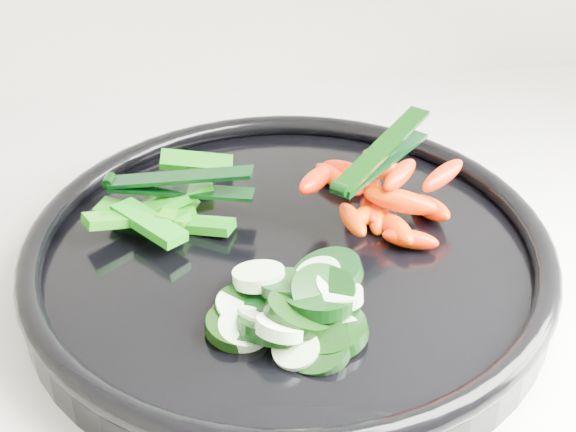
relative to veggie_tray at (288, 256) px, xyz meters
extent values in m
cylinder|color=black|center=(0.00, 0.00, -0.01)|extent=(0.49, 0.49, 0.02)
torus|color=black|center=(0.00, 0.00, 0.01)|extent=(0.49, 0.49, 0.02)
cylinder|color=black|center=(0.00, -0.10, 0.01)|extent=(0.06, 0.06, 0.03)
cylinder|color=beige|center=(-0.01, -0.10, 0.01)|extent=(0.04, 0.04, 0.02)
cylinder|color=black|center=(-0.02, -0.08, 0.01)|extent=(0.06, 0.06, 0.03)
cylinder|color=#CBEABB|center=(-0.03, -0.07, 0.01)|extent=(0.04, 0.04, 0.02)
cylinder|color=black|center=(-0.04, -0.06, 0.01)|extent=(0.05, 0.05, 0.02)
cylinder|color=#B7D2A8|center=(-0.04, -0.06, 0.01)|extent=(0.05, 0.05, 0.02)
cylinder|color=black|center=(0.01, -0.09, 0.01)|extent=(0.06, 0.06, 0.02)
cylinder|color=beige|center=(0.01, -0.10, 0.01)|extent=(0.05, 0.05, 0.02)
cylinder|color=black|center=(-0.02, -0.05, 0.01)|extent=(0.05, 0.05, 0.02)
cylinder|color=#D5F7C6|center=(-0.02, -0.06, 0.01)|extent=(0.05, 0.05, 0.02)
cylinder|color=black|center=(-0.04, -0.07, 0.01)|extent=(0.06, 0.06, 0.02)
cylinder|color=#C9E9BA|center=(-0.02, -0.07, 0.01)|extent=(0.04, 0.04, 0.01)
cylinder|color=black|center=(-0.05, -0.08, 0.01)|extent=(0.05, 0.05, 0.02)
cylinder|color=#CCEFBF|center=(-0.04, -0.08, 0.01)|extent=(0.05, 0.05, 0.01)
cylinder|color=black|center=(0.01, -0.07, 0.02)|extent=(0.05, 0.04, 0.03)
cylinder|color=#E3F8C6|center=(0.02, -0.05, 0.02)|extent=(0.04, 0.04, 0.02)
cylinder|color=black|center=(-0.01, -0.05, 0.02)|extent=(0.05, 0.05, 0.02)
cylinder|color=beige|center=(-0.03, -0.04, 0.02)|extent=(0.04, 0.04, 0.02)
cylinder|color=black|center=(-0.01, -0.08, 0.02)|extent=(0.05, 0.05, 0.03)
cylinder|color=#CEEBBC|center=(-0.02, -0.09, 0.02)|extent=(0.04, 0.04, 0.02)
cylinder|color=black|center=(0.01, -0.07, 0.02)|extent=(0.06, 0.06, 0.03)
cylinder|color=beige|center=(0.02, -0.06, 0.02)|extent=(0.03, 0.03, 0.02)
cylinder|color=black|center=(0.02, -0.05, 0.02)|extent=(0.05, 0.05, 0.02)
cylinder|color=beige|center=(0.01, -0.05, 0.02)|extent=(0.03, 0.03, 0.02)
cylinder|color=black|center=(0.01, -0.07, 0.02)|extent=(0.05, 0.05, 0.02)
cylinder|color=#D1EDBD|center=(0.02, -0.07, 0.02)|extent=(0.04, 0.04, 0.02)
ellipsoid|color=#E65300|center=(0.07, 0.03, 0.01)|extent=(0.03, 0.05, 0.03)
ellipsoid|color=#FF4700|center=(0.09, -0.01, 0.01)|extent=(0.04, 0.03, 0.02)
ellipsoid|color=red|center=(0.11, 0.03, 0.01)|extent=(0.03, 0.05, 0.03)
ellipsoid|color=#FF3100|center=(0.07, 0.03, 0.01)|extent=(0.02, 0.04, 0.02)
ellipsoid|color=#E92F00|center=(0.08, 0.00, 0.01)|extent=(0.03, 0.05, 0.02)
ellipsoid|color=#E44200|center=(0.06, 0.02, 0.01)|extent=(0.04, 0.04, 0.02)
ellipsoid|color=red|center=(0.06, 0.09, 0.01)|extent=(0.04, 0.05, 0.03)
ellipsoid|color=#FF3800|center=(0.05, 0.08, 0.01)|extent=(0.03, 0.04, 0.02)
ellipsoid|color=red|center=(0.05, 0.00, 0.03)|extent=(0.02, 0.05, 0.02)
ellipsoid|color=#FF5B00|center=(0.08, 0.08, 0.03)|extent=(0.02, 0.05, 0.03)
ellipsoid|color=#F55F00|center=(0.07, 0.04, 0.03)|extent=(0.02, 0.04, 0.02)
ellipsoid|color=#E44100|center=(0.09, 0.02, 0.03)|extent=(0.06, 0.04, 0.02)
ellipsoid|color=#FE1C00|center=(0.06, 0.05, 0.03)|extent=(0.03, 0.05, 0.02)
ellipsoid|color=#FC2300|center=(0.07, 0.04, 0.04)|extent=(0.04, 0.03, 0.02)
ellipsoid|color=#F02100|center=(0.03, 0.03, 0.04)|extent=(0.04, 0.04, 0.02)
ellipsoid|color=#FF3F00|center=(0.09, 0.03, 0.04)|extent=(0.04, 0.04, 0.02)
ellipsoid|color=#FF1A00|center=(0.12, 0.02, 0.04)|extent=(0.05, 0.04, 0.02)
cube|color=#1D6D0A|center=(-0.08, 0.07, 0.01)|extent=(0.03, 0.06, 0.02)
cube|color=#1A6209|center=(-0.07, 0.06, 0.01)|extent=(0.04, 0.07, 0.03)
cube|color=#0B750C|center=(-0.06, 0.04, 0.01)|extent=(0.05, 0.04, 0.01)
cube|color=#28740B|center=(-0.08, 0.07, 0.01)|extent=(0.07, 0.05, 0.03)
cube|color=#24730B|center=(-0.11, 0.06, 0.01)|extent=(0.05, 0.04, 0.01)
cube|color=#186409|center=(-0.09, 0.05, 0.01)|extent=(0.06, 0.05, 0.03)
cube|color=#0B750C|center=(-0.08, 0.06, 0.02)|extent=(0.06, 0.03, 0.03)
cube|color=#186109|center=(-0.12, 0.04, 0.02)|extent=(0.05, 0.03, 0.02)
cube|color=#0F690A|center=(-0.10, 0.03, 0.02)|extent=(0.06, 0.06, 0.01)
cube|color=#1A6209|center=(-0.06, 0.11, 0.02)|extent=(0.06, 0.02, 0.02)
cylinder|color=black|center=(0.04, 0.00, 0.05)|extent=(0.01, 0.01, 0.01)
cube|color=black|center=(0.08, 0.04, 0.05)|extent=(0.09, 0.09, 0.00)
cube|color=black|center=(0.08, 0.04, 0.06)|extent=(0.09, 0.09, 0.02)
cylinder|color=black|center=(-0.12, 0.08, 0.03)|extent=(0.01, 0.01, 0.01)
cube|color=black|center=(-0.07, 0.06, 0.02)|extent=(0.11, 0.05, 0.00)
cube|color=black|center=(-0.07, 0.06, 0.04)|extent=(0.11, 0.05, 0.02)
camera|label=1|loc=(-0.07, -0.45, 0.35)|focal=50.00mm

